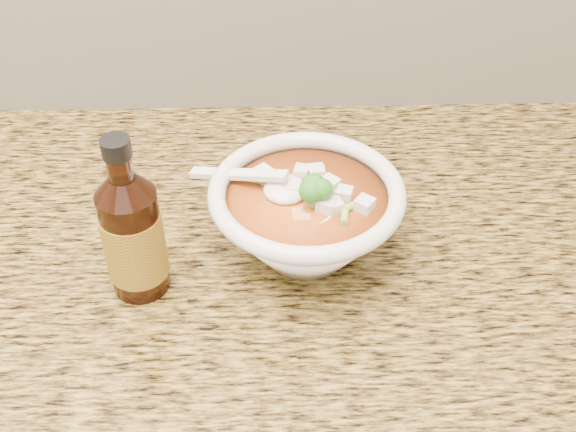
{
  "coord_description": "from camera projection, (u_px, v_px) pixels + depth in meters",
  "views": [
    {
      "loc": [
        0.34,
        1.09,
        1.47
      ],
      "look_at": [
        0.35,
        1.68,
        0.95
      ],
      "focal_mm": 45.0,
      "sensor_mm": 36.0,
      "label": 1
    }
  ],
  "objects": [
    {
      "name": "hot_sauce_bottle",
      "position": [
        133.0,
        235.0,
        0.74
      ],
      "size": [
        0.08,
        0.08,
        0.19
      ],
      "rotation": [
        0.0,
        0.0,
        0.37
      ],
      "color": "black",
      "rests_on": "counter_slab"
    },
    {
      "name": "soup_bowl",
      "position": [
        306.0,
        219.0,
        0.79
      ],
      "size": [
        0.23,
        0.21,
        0.12
      ],
      "rotation": [
        0.0,
        0.0,
        0.12
      ],
      "color": "white",
      "rests_on": "counter_slab"
    }
  ]
}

